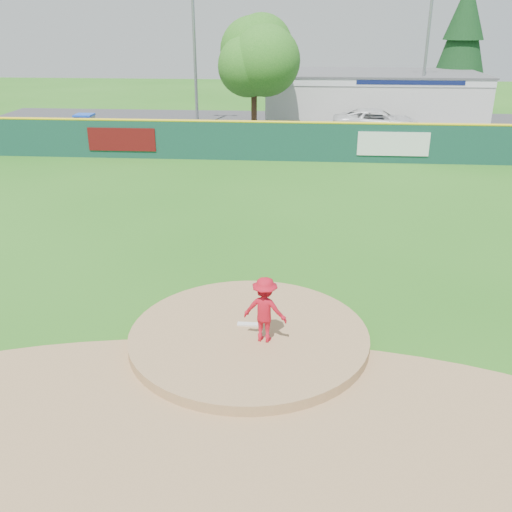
# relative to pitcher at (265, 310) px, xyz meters

# --- Properties ---
(ground) EXTENTS (120.00, 120.00, 0.00)m
(ground) POSITION_rel_pitcher_xyz_m (-0.38, 0.32, -1.01)
(ground) COLOR #286B19
(ground) RESTS_ON ground
(pitchers_mound) EXTENTS (5.50, 5.50, 0.50)m
(pitchers_mound) POSITION_rel_pitcher_xyz_m (-0.38, 0.32, -1.01)
(pitchers_mound) COLOR #9E774C
(pitchers_mound) RESTS_ON ground
(pitching_rubber) EXTENTS (0.60, 0.15, 0.04)m
(pitching_rubber) POSITION_rel_pitcher_xyz_m (-0.38, 0.62, -0.74)
(pitching_rubber) COLOR white
(pitching_rubber) RESTS_ON pitchers_mound
(infield_dirt_arc) EXTENTS (15.40, 15.40, 0.01)m
(infield_dirt_arc) POSITION_rel_pitcher_xyz_m (-0.38, -2.68, -1.00)
(infield_dirt_arc) COLOR #9E774C
(infield_dirt_arc) RESTS_ON ground
(parking_lot) EXTENTS (44.00, 16.00, 0.02)m
(parking_lot) POSITION_rel_pitcher_xyz_m (-0.38, 27.32, -1.00)
(parking_lot) COLOR #38383A
(parking_lot) RESTS_ON ground
(pitcher) EXTENTS (1.08, 0.76, 1.52)m
(pitcher) POSITION_rel_pitcher_xyz_m (0.00, 0.00, 0.00)
(pitcher) COLOR red
(pitcher) RESTS_ON pitchers_mound
(van) EXTENTS (5.76, 2.93, 1.56)m
(van) POSITION_rel_pitcher_xyz_m (5.42, 26.16, -0.21)
(van) COLOR silver
(van) RESTS_ON parking_lot
(pool_building_grp) EXTENTS (15.20, 8.20, 3.31)m
(pool_building_grp) POSITION_rel_pitcher_xyz_m (5.62, 32.32, 0.65)
(pool_building_grp) COLOR silver
(pool_building_grp) RESTS_ON ground
(fence_banners) EXTENTS (17.68, 0.04, 1.20)m
(fence_banners) POSITION_rel_pitcher_xyz_m (-1.73, 18.24, -0.01)
(fence_banners) COLOR #5A0C0D
(fence_banners) RESTS_ON ground
(playground_slide) EXTENTS (1.04, 2.93, 1.62)m
(playground_slide) POSITION_rel_pitcher_xyz_m (-12.31, 22.40, -0.19)
(playground_slide) COLOR blue
(playground_slide) RESTS_ON ground
(outfield_fence) EXTENTS (40.00, 0.14, 2.07)m
(outfield_fence) POSITION_rel_pitcher_xyz_m (-0.38, 18.32, 0.08)
(outfield_fence) COLOR #133F33
(outfield_fence) RESTS_ON ground
(deciduous_tree) EXTENTS (5.60, 5.60, 7.36)m
(deciduous_tree) POSITION_rel_pitcher_xyz_m (-2.38, 25.32, 3.54)
(deciduous_tree) COLOR #382314
(deciduous_tree) RESTS_ON ground
(conifer_tree) EXTENTS (4.40, 4.40, 9.50)m
(conifer_tree) POSITION_rel_pitcher_xyz_m (12.62, 36.32, 4.53)
(conifer_tree) COLOR #382314
(conifer_tree) RESTS_ON ground
(light_pole_left) EXTENTS (1.75, 0.25, 11.00)m
(light_pole_left) POSITION_rel_pitcher_xyz_m (-6.38, 27.32, 5.04)
(light_pole_left) COLOR gray
(light_pole_left) RESTS_ON ground
(light_pole_right) EXTENTS (1.75, 0.25, 10.00)m
(light_pole_right) POSITION_rel_pitcher_xyz_m (8.62, 29.32, 4.53)
(light_pole_right) COLOR gray
(light_pole_right) RESTS_ON ground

